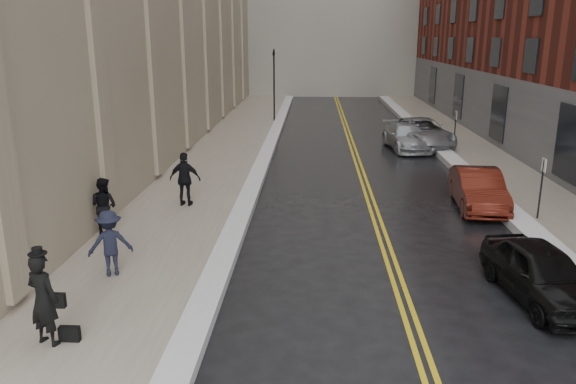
# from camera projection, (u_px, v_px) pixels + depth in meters

# --- Properties ---
(ground) EXTENTS (160.00, 160.00, 0.00)m
(ground) POSITION_uv_depth(u_px,v_px,m) (298.00, 340.00, 11.73)
(ground) COLOR black
(ground) RESTS_ON ground
(sidewalk_left) EXTENTS (4.00, 64.00, 0.15)m
(sidewalk_left) POSITION_uv_depth(u_px,v_px,m) (215.00, 164.00, 27.30)
(sidewalk_left) COLOR gray
(sidewalk_left) RESTS_ON ground
(sidewalk_right) EXTENTS (3.00, 64.00, 0.15)m
(sidewalk_right) POSITION_uv_depth(u_px,v_px,m) (496.00, 167.00, 26.70)
(sidewalk_right) COLOR gray
(sidewalk_right) RESTS_ON ground
(lane_stripe_a) EXTENTS (0.12, 64.00, 0.01)m
(lane_stripe_a) POSITION_uv_depth(u_px,v_px,m) (357.00, 167.00, 27.01)
(lane_stripe_a) COLOR gold
(lane_stripe_a) RESTS_ON ground
(lane_stripe_b) EXTENTS (0.12, 64.00, 0.01)m
(lane_stripe_b) POSITION_uv_depth(u_px,v_px,m) (362.00, 167.00, 27.00)
(lane_stripe_b) COLOR gold
(lane_stripe_b) RESTS_ON ground
(snow_ridge_left) EXTENTS (0.70, 60.80, 0.26)m
(snow_ridge_left) POSITION_uv_depth(u_px,v_px,m) (262.00, 164.00, 27.18)
(snow_ridge_left) COLOR silver
(snow_ridge_left) RESTS_ON ground
(snow_ridge_right) EXTENTS (0.85, 60.80, 0.30)m
(snow_ridge_right) POSITION_uv_depth(u_px,v_px,m) (457.00, 165.00, 26.76)
(snow_ridge_right) COLOR silver
(snow_ridge_right) RESTS_ON ground
(traffic_signal) EXTENTS (0.18, 0.15, 5.20)m
(traffic_signal) POSITION_uv_depth(u_px,v_px,m) (274.00, 80.00, 39.87)
(traffic_signal) COLOR black
(traffic_signal) RESTS_ON ground
(parking_sign_near) EXTENTS (0.06, 0.35, 2.23)m
(parking_sign_near) POSITION_uv_depth(u_px,v_px,m) (542.00, 184.00, 18.70)
(parking_sign_near) COLOR black
(parking_sign_near) RESTS_ON ground
(parking_sign_far) EXTENTS (0.06, 0.35, 2.23)m
(parking_sign_far) POSITION_uv_depth(u_px,v_px,m) (455.00, 127.00, 30.25)
(parking_sign_far) COLOR black
(parking_sign_far) RESTS_ON ground
(car_black) EXTENTS (2.13, 4.18, 1.36)m
(car_black) POSITION_uv_depth(u_px,v_px,m) (541.00, 273.00, 13.35)
(car_black) COLOR black
(car_black) RESTS_ON ground
(car_maroon) EXTENTS (1.86, 4.47, 1.44)m
(car_maroon) POSITION_uv_depth(u_px,v_px,m) (478.00, 189.00, 20.46)
(car_maroon) COLOR #4E160E
(car_maroon) RESTS_ON ground
(car_silver_near) EXTENTS (2.50, 4.99, 1.39)m
(car_silver_near) POSITION_uv_depth(u_px,v_px,m) (406.00, 137.00, 31.12)
(car_silver_near) COLOR #A0A3A8
(car_silver_near) RESTS_ON ground
(car_silver_far) EXTENTS (3.37, 6.05, 1.60)m
(car_silver_far) POSITION_uv_depth(u_px,v_px,m) (421.00, 133.00, 31.81)
(car_silver_far) COLOR gray
(car_silver_far) RESTS_ON ground
(pedestrian_main) EXTENTS (0.82, 0.68, 1.93)m
(pedestrian_main) POSITION_uv_depth(u_px,v_px,m) (43.00, 299.00, 11.07)
(pedestrian_main) COLOR black
(pedestrian_main) RESTS_ON sidewalk_left
(pedestrian_a) EXTENTS (1.04, 0.92, 1.79)m
(pedestrian_a) POSITION_uv_depth(u_px,v_px,m) (104.00, 206.00, 17.39)
(pedestrian_a) COLOR black
(pedestrian_a) RESTS_ON sidewalk_left
(pedestrian_b) EXTENTS (1.28, 1.03, 1.73)m
(pedestrian_b) POSITION_uv_depth(u_px,v_px,m) (110.00, 243.00, 14.34)
(pedestrian_b) COLOR black
(pedestrian_b) RESTS_ON sidewalk_left
(pedestrian_c) EXTENTS (1.19, 0.59, 1.96)m
(pedestrian_c) POSITION_uv_depth(u_px,v_px,m) (185.00, 179.00, 20.24)
(pedestrian_c) COLOR black
(pedestrian_c) RESTS_ON sidewalk_left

